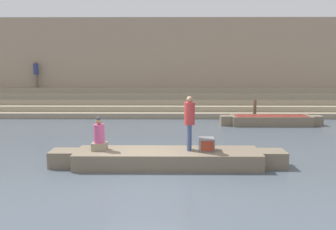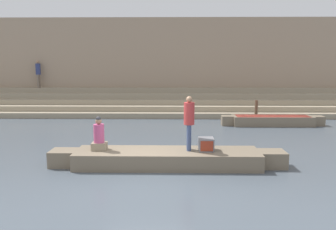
# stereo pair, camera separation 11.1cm
# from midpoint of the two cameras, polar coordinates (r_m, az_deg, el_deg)

# --- Properties ---
(ground_plane) EXTENTS (120.00, 120.00, 0.00)m
(ground_plane) POSITION_cam_midpoint_polar(r_m,az_deg,el_deg) (9.58, -3.66, -9.89)
(ground_plane) COLOR #4C5660
(ghat_steps) EXTENTS (36.00, 3.02, 1.55)m
(ghat_steps) POSITION_cam_midpoint_polar(r_m,az_deg,el_deg) (20.19, -1.16, 1.80)
(ghat_steps) COLOR gray
(ghat_steps) RESTS_ON ground
(back_wall) EXTENTS (34.20, 1.28, 5.95)m
(back_wall) POSITION_cam_midpoint_polar(r_m,az_deg,el_deg) (21.73, -1.01, 8.61)
(back_wall) COLOR tan
(back_wall) RESTS_ON ground
(rowboat_main) EXTENTS (7.10, 1.40, 0.49)m
(rowboat_main) POSITION_cam_midpoint_polar(r_m,az_deg,el_deg) (10.01, 0.19, -7.48)
(rowboat_main) COLOR #756651
(rowboat_main) RESTS_ON ground
(person_standing) EXTENTS (0.32, 0.32, 1.64)m
(person_standing) POSITION_cam_midpoint_polar(r_m,az_deg,el_deg) (9.82, 4.02, -0.75)
(person_standing) COLOR #3D4C75
(person_standing) RESTS_ON rowboat_main
(person_rowing) EXTENTS (0.44, 0.35, 1.03)m
(person_rowing) POSITION_cam_midpoint_polar(r_m,az_deg,el_deg) (10.14, -11.62, -3.69)
(person_rowing) COLOR gray
(person_rowing) RESTS_ON rowboat_main
(tv_set) EXTENTS (0.45, 0.49, 0.39)m
(tv_set) POSITION_cam_midpoint_polar(r_m,az_deg,el_deg) (9.98, 6.97, -5.08)
(tv_set) COLOR slate
(tv_set) RESTS_ON rowboat_main
(moored_boat_shore) EXTENTS (5.09, 1.00, 0.48)m
(moored_boat_shore) POSITION_cam_midpoint_polar(r_m,az_deg,el_deg) (17.29, 17.87, -0.89)
(moored_boat_shore) COLOR #756651
(moored_boat_shore) RESTS_ON ground
(mooring_post) EXTENTS (0.17, 0.17, 1.16)m
(mooring_post) POSITION_cam_midpoint_polar(r_m,az_deg,el_deg) (18.06, 15.26, 0.68)
(mooring_post) COLOR brown
(mooring_post) RESTS_ON ground
(person_on_steps) EXTENTS (0.30, 0.30, 1.73)m
(person_on_steps) POSITION_cam_midpoint_polar(r_m,az_deg,el_deg) (22.52, -21.53, 7.01)
(person_on_steps) COLOR #756656
(person_on_steps) RESTS_ON ghat_steps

